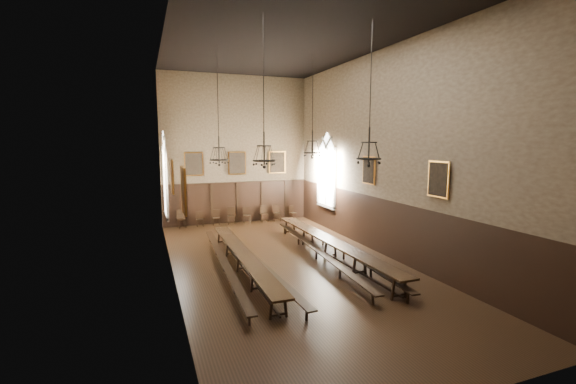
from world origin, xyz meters
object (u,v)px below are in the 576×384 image
bench_left_inner (256,263)px  chandelier_back_right (312,146)px  chandelier_front_right (369,150)px  bench_right_outer (344,253)px  chair_2 (216,220)px  table_right (330,249)px  chandelier_front_left (264,150)px  chair_1 (200,222)px  chair_6 (277,216)px  chair_4 (247,218)px  bench_left_outer (224,264)px  chair_7 (293,215)px  chandelier_back_left (219,152)px  chair_0 (181,222)px  table_left (243,262)px  chair_5 (264,217)px  chair_3 (231,219)px

bench_left_inner → chandelier_back_right: size_ratio=2.16×
chandelier_back_right → chandelier_front_right: 5.31m
bench_right_outer → chair_2: (-3.91, 8.72, -0.01)m
table_right → chandelier_front_left: 6.26m
bench_right_outer → chair_1: 9.99m
bench_right_outer → chair_6: 8.68m
chair_4 → chandelier_back_right: chandelier_back_right is taller
chair_2 → chandelier_front_left: 11.73m
bench_right_outer → chandelier_back_right: chandelier_back_right is taller
bench_left_outer → chair_2: bearing=81.9°
chair_6 → chandelier_back_right: size_ratio=0.22×
chandelier_front_left → chair_7: bearing=64.3°
chair_4 → table_right: bearing=-74.4°
chair_6 → chair_7: (1.11, 0.05, -0.04)m
chair_2 → chair_7: chair_2 is taller
chandelier_back_left → bench_right_outer: bearing=-26.1°
chair_2 → chandelier_back_left: (-0.91, -6.36, 4.31)m
chair_7 → chandelier_front_right: 12.47m
chair_7 → bench_right_outer: bearing=-115.8°
chair_2 → chair_0: bearing=-173.3°
chair_4 → chandelier_back_right: 7.84m
table_left → chair_1: bearing=93.2°
chair_5 → chair_3: bearing=-179.5°
table_left → bench_left_inner: (0.51, -0.07, -0.08)m
bench_left_inner → chair_0: (-2.05, 8.78, 0.03)m
bench_left_inner → chair_6: chair_6 is taller
chair_5 → chair_4: bearing=179.0°
chair_6 → chandelier_front_right: (-0.59, -11.47, 4.45)m
chandelier_front_left → table_left: bearing=96.0°
chandelier_back_right → table_left: bearing=-148.2°
chair_1 → chair_3: 1.91m
bench_right_outer → chair_6: bearing=90.4°
bench_left_outer → chair_3: size_ratio=9.78×
bench_right_outer → chandelier_front_right: chandelier_front_right is taller
chair_5 → chandelier_front_right: size_ratio=0.22×
chair_1 → chandelier_back_left: (0.07, -6.35, 4.32)m
chair_6 → chandelier_back_left: (-4.76, -6.32, 4.28)m
table_left → chair_6: bearing=63.4°
table_left → chair_4: size_ratio=9.67×
chandelier_front_right → chair_0: bearing=114.7°
chandelier_back_right → chair_3: bearing=112.7°
chair_2 → chandelier_front_left: bearing=-83.9°
bench_left_inner → chair_0: bearing=103.1°
chair_0 → chair_5: (5.05, -0.07, -0.01)m
chair_0 → chair_7: size_ratio=1.17×
chandelier_front_left → bench_left_outer: bearing=111.5°
bench_right_outer → chair_4: chair_4 is taller
chair_3 → chandelier_back_left: (-1.84, -6.36, 4.28)m
chair_0 → chandelier_front_right: bearing=-78.0°
table_left → chair_5: size_ratio=9.40×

